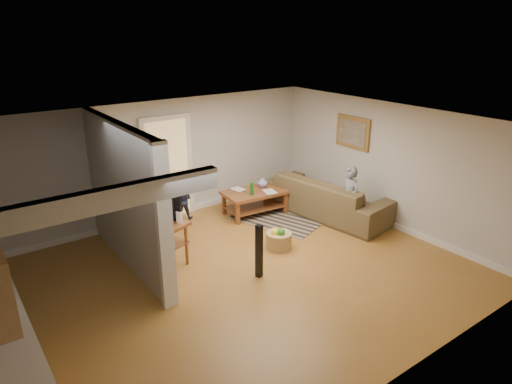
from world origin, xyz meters
The scene contains 11 objects.
ground centered at (0.00, 0.00, 0.00)m, with size 7.50×7.50×0.00m, color olive.
room_shell centered at (-1.07, 0.43, 1.46)m, with size 7.54×6.02×2.52m.
area_rug centered at (2.71, 1.66, 0.01)m, with size 2.51×1.84×0.01m, color black.
sofa centered at (3.10, 1.04, 0.00)m, with size 2.83×1.10×0.83m, color #433D21.
coffee_table centered at (1.88, 2.01, 0.41)m, with size 1.41×0.91×0.79m.
tv_console centered at (-0.73, 1.32, 0.72)m, with size 0.89×1.35×1.09m.
speaker_left centered at (0.35, -0.20, 0.46)m, with size 0.09×0.09×0.93m, color black.
speaker_right centered at (-1.00, 2.70, 0.54)m, with size 0.11×0.11×1.08m, color black.
toy_basket centered at (1.25, 0.40, 0.18)m, with size 0.48×0.48×0.43m.
child centered at (3.00, 0.33, 0.00)m, with size 0.46×0.30×1.27m, color slate.
toddler centered at (0.48, 2.70, 0.00)m, with size 0.40×0.31×0.82m, color #1D213C.
Camera 1 is at (-3.56, -5.49, 3.91)m, focal length 32.00 mm.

